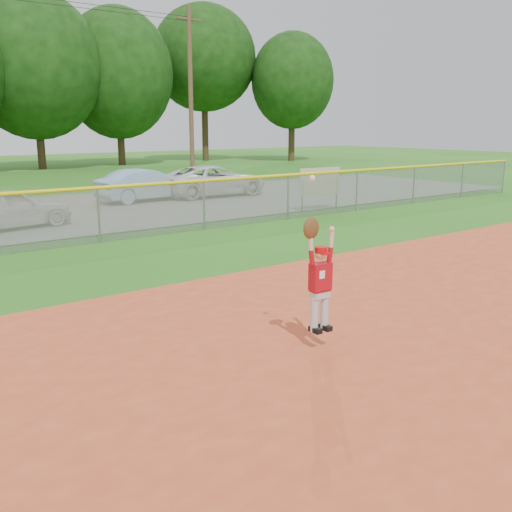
{
  "coord_description": "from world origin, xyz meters",
  "views": [
    {
      "loc": [
        -5.71,
        -4.79,
        3.14
      ],
      "look_at": [
        -0.41,
        2.32,
        1.1
      ],
      "focal_mm": 40.0,
      "sensor_mm": 36.0,
      "label": 1
    }
  ],
  "objects": [
    {
      "name": "car_white_b",
      "position": [
        8.1,
        16.92,
        0.71
      ],
      "size": [
        4.93,
        2.34,
        1.36
      ],
      "primitive_type": "imported",
      "rotation": [
        0.0,
        0.0,
        1.55
      ],
      "color": "silver",
      "rests_on": "parking_strip"
    },
    {
      "name": "parking_strip",
      "position": [
        0.0,
        16.0,
        0.01
      ],
      "size": [
        44.0,
        10.0,
        0.03
      ],
      "primitive_type": "cube",
      "color": "slate",
      "rests_on": "ground"
    },
    {
      "name": "power_lines",
      "position": [
        1.0,
        22.0,
        4.68
      ],
      "size": [
        19.4,
        0.24,
        9.0
      ],
      "color": "#4C3823",
      "rests_on": "ground"
    },
    {
      "name": "car_blue",
      "position": [
        4.86,
        17.13,
        0.7
      ],
      "size": [
        4.17,
        1.77,
        1.34
      ],
      "primitive_type": "imported",
      "rotation": [
        0.0,
        0.0,
        1.66
      ],
      "color": "#7C9FB9",
      "rests_on": "parking_strip"
    },
    {
      "name": "outfield_fence",
      "position": [
        0.0,
        10.0,
        0.88
      ],
      "size": [
        40.06,
        0.1,
        1.55
      ],
      "color": "gray",
      "rests_on": "ground"
    },
    {
      "name": "ballplayer",
      "position": [
        -0.44,
        0.82,
        1.11
      ],
      "size": [
        0.54,
        0.24,
        2.2
      ],
      "color": "silver",
      "rests_on": "ground"
    },
    {
      "name": "sponsor_sign",
      "position": [
        8.9,
        10.83,
        1.05
      ],
      "size": [
        1.79,
        0.23,
        1.6
      ],
      "color": "gray",
      "rests_on": "ground"
    },
    {
      "name": "ground",
      "position": [
        0.0,
        0.0,
        0.0
      ],
      "size": [
        120.0,
        120.0,
        0.0
      ],
      "primitive_type": "plane",
      "color": "#266316",
      "rests_on": "ground"
    },
    {
      "name": "car_white_a",
      "position": [
        -1.44,
        13.6,
        0.66
      ],
      "size": [
        3.89,
        2.1,
        1.26
      ],
      "primitive_type": "imported",
      "rotation": [
        0.0,
        0.0,
        1.75
      ],
      "color": "silver",
      "rests_on": "parking_strip"
    }
  ]
}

